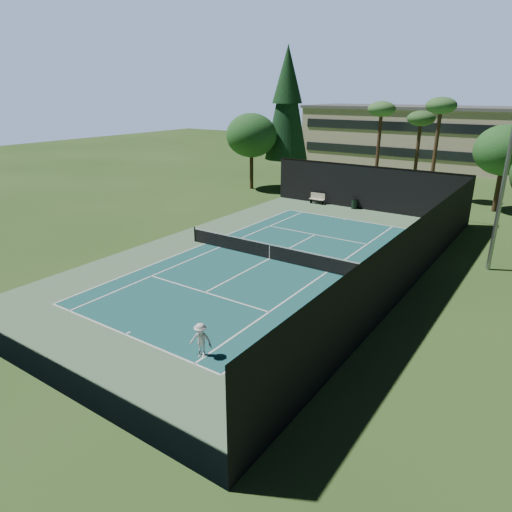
{
  "coord_description": "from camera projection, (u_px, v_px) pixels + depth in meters",
  "views": [
    {
      "loc": [
        14.96,
        -23.36,
        10.23
      ],
      "look_at": [
        1.0,
        -3.0,
        1.3
      ],
      "focal_mm": 32.0,
      "sensor_mm": 36.0,
      "label": 1
    }
  ],
  "objects": [
    {
      "name": "fence",
      "position": [
        270.0,
        229.0,
        28.92
      ],
      "size": [
        18.04,
        32.05,
        4.03
      ],
      "color": "black",
      "rests_on": "ground"
    },
    {
      "name": "light_pole",
      "position": [
        507.0,
        163.0,
        25.63
      ],
      "size": [
        0.9,
        0.25,
        12.22
      ],
      "color": "gray",
      "rests_on": "ground"
    },
    {
      "name": "tennis_ball_a",
      "position": [
        62.0,
        305.0,
        23.08
      ],
      "size": [
        0.06,
        0.06,
        0.06
      ],
      "primitive_type": "sphere",
      "color": "#DDF237",
      "rests_on": "ground"
    },
    {
      "name": "palm_c",
      "position": [
        441.0,
        110.0,
        42.34
      ],
      "size": [
        2.8,
        2.8,
        9.77
      ],
      "color": "#4F3622",
      "rests_on": "ground"
    },
    {
      "name": "court_lines",
      "position": [
        269.0,
        259.0,
        29.55
      ],
      "size": [
        11.07,
        23.87,
        0.01
      ],
      "color": "white",
      "rests_on": "ground"
    },
    {
      "name": "court_surface",
      "position": [
        269.0,
        259.0,
        29.55
      ],
      "size": [
        10.97,
        23.77,
        0.01
      ],
      "primitive_type": "cube",
      "color": "#1C5959",
      "rests_on": "ground"
    },
    {
      "name": "park_bench",
      "position": [
        317.0,
        198.0,
        43.91
      ],
      "size": [
        1.5,
        0.45,
        1.02
      ],
      "color": "beige",
      "rests_on": "ground"
    },
    {
      "name": "apron_slab",
      "position": [
        269.0,
        259.0,
        29.55
      ],
      "size": [
        18.0,
        32.0,
        0.01
      ],
      "primitive_type": "cube",
      "color": "#587F5A",
      "rests_on": "ground"
    },
    {
      "name": "player",
      "position": [
        201.0,
        340.0,
        18.44
      ],
      "size": [
        1.09,
        0.81,
        1.5
      ],
      "primitive_type": "imported",
      "rotation": [
        0.0,
        0.0,
        0.28
      ],
      "color": "white",
      "rests_on": "ground"
    },
    {
      "name": "ground",
      "position": [
        269.0,
        259.0,
        29.55
      ],
      "size": [
        160.0,
        160.0,
        0.0
      ],
      "primitive_type": "plane",
      "color": "#2E501E",
      "rests_on": "ground"
    },
    {
      "name": "palm_a",
      "position": [
        381.0,
        113.0,
        46.44
      ],
      "size": [
        2.8,
        2.8,
        9.32
      ],
      "color": "#4E3121",
      "rests_on": "ground"
    },
    {
      "name": "palm_b",
      "position": [
        421.0,
        121.0,
        46.42
      ],
      "size": [
        2.8,
        2.8,
        8.42
      ],
      "color": "#49301F",
      "rests_on": "ground"
    },
    {
      "name": "pine_tree",
      "position": [
        287.0,
        98.0,
        49.75
      ],
      "size": [
        4.8,
        4.8,
        15.0
      ],
      "color": "#472E1E",
      "rests_on": "ground"
    },
    {
      "name": "decid_tree_c",
      "position": [
        251.0,
        136.0,
        49.0
      ],
      "size": [
        5.44,
        5.44,
        8.09
      ],
      "color": "#46321E",
      "rests_on": "ground"
    },
    {
      "name": "decid_tree_a",
      "position": [
        505.0,
        150.0,
        39.45
      ],
      "size": [
        5.12,
        5.12,
        7.62
      ],
      "color": "#3F2C1B",
      "rests_on": "ground"
    },
    {
      "name": "trash_bin",
      "position": [
        354.0,
        204.0,
        42.04
      ],
      "size": [
        0.56,
        0.56,
        0.95
      ],
      "color": "black",
      "rests_on": "ground"
    },
    {
      "name": "tennis_ball_c",
      "position": [
        320.0,
        251.0,
        31.0
      ],
      "size": [
        0.06,
        0.06,
        0.06
      ],
      "primitive_type": "sphere",
      "color": "#C6DF32",
      "rests_on": "ground"
    },
    {
      "name": "campus_building",
      "position": [
        448.0,
        137.0,
        63.78
      ],
      "size": [
        40.5,
        12.5,
        8.3
      ],
      "color": "beige",
      "rests_on": "ground"
    },
    {
      "name": "tennis_ball_d",
      "position": [
        214.0,
        234.0,
        34.47
      ],
      "size": [
        0.07,
        0.07,
        0.07
      ],
      "primitive_type": "sphere",
      "color": "#C9DF32",
      "rests_on": "ground"
    },
    {
      "name": "tennis_ball_b",
      "position": [
        279.0,
        246.0,
        32.01
      ],
      "size": [
        0.07,
        0.07,
        0.07
      ],
      "primitive_type": "sphere",
      "color": "yellow",
      "rests_on": "ground"
    },
    {
      "name": "tennis_net",
      "position": [
        270.0,
        251.0,
        29.36
      ],
      "size": [
        12.9,
        0.1,
        1.1
      ],
      "color": "black",
      "rests_on": "ground"
    }
  ]
}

